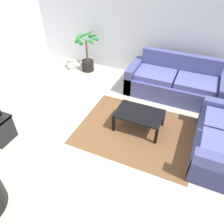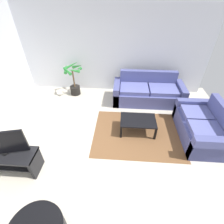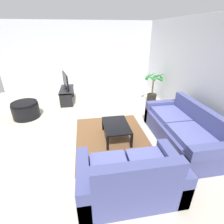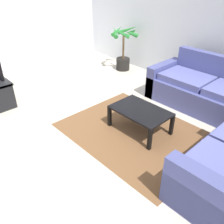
{
  "view_description": "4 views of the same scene",
  "coord_description": "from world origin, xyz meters",
  "px_view_note": "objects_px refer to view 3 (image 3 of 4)",
  "views": [
    {
      "loc": [
        1.55,
        -2.22,
        2.93
      ],
      "look_at": [
        0.3,
        0.6,
        0.44
      ],
      "focal_mm": 34.75,
      "sensor_mm": 36.0,
      "label": 1
    },
    {
      "loc": [
        0.33,
        -2.24,
        2.98
      ],
      "look_at": [
        0.11,
        0.73,
        0.67
      ],
      "focal_mm": 26.01,
      "sensor_mm": 36.0,
      "label": 2
    },
    {
      "loc": [
        4.05,
        0.2,
        2.33
      ],
      "look_at": [
        0.59,
        0.78,
        0.62
      ],
      "focal_mm": 26.76,
      "sensor_mm": 36.0,
      "label": 3
    },
    {
      "loc": [
        2.77,
        -1.64,
        2.24
      ],
      "look_at": [
        0.69,
        0.32,
        0.52
      ],
      "focal_mm": 38.81,
      "sensor_mm": 36.0,
      "label": 4
    }
  ],
  "objects_px": {
    "tv_stand": "(67,93)",
    "couch_loveseat": "(130,179)",
    "tv": "(66,81)",
    "coffee_table": "(116,126)",
    "potted_palm": "(153,89)",
    "couch_main": "(181,130)",
    "ottoman": "(26,110)"
  },
  "relations": [
    {
      "from": "tv",
      "to": "potted_palm",
      "type": "height_order",
      "value": "potted_palm"
    },
    {
      "from": "couch_main",
      "to": "potted_palm",
      "type": "height_order",
      "value": "potted_palm"
    },
    {
      "from": "potted_palm",
      "to": "ottoman",
      "type": "bearing_deg",
      "value": -82.67
    },
    {
      "from": "couch_main",
      "to": "couch_loveseat",
      "type": "xyz_separation_m",
      "value": [
        1.14,
        -1.51,
        -0.0
      ]
    },
    {
      "from": "couch_loveseat",
      "to": "tv",
      "type": "bearing_deg",
      "value": -163.31
    },
    {
      "from": "couch_main",
      "to": "tv_stand",
      "type": "relative_size",
      "value": 1.96
    },
    {
      "from": "couch_loveseat",
      "to": "coffee_table",
      "type": "height_order",
      "value": "couch_loveseat"
    },
    {
      "from": "tv_stand",
      "to": "potted_palm",
      "type": "relative_size",
      "value": 1.03
    },
    {
      "from": "tv",
      "to": "ottoman",
      "type": "distance_m",
      "value": 1.64
    },
    {
      "from": "couch_main",
      "to": "tv_stand",
      "type": "distance_m",
      "value": 4.04
    },
    {
      "from": "ottoman",
      "to": "coffee_table",
      "type": "bearing_deg",
      "value": 58.11
    },
    {
      "from": "couch_loveseat",
      "to": "potted_palm",
      "type": "xyz_separation_m",
      "value": [
        -3.57,
        1.79,
        0.2
      ]
    },
    {
      "from": "tv",
      "to": "tv_stand",
      "type": "bearing_deg",
      "value": -76.32
    },
    {
      "from": "couch_loveseat",
      "to": "tv_stand",
      "type": "relative_size",
      "value": 1.43
    },
    {
      "from": "tv_stand",
      "to": "coffee_table",
      "type": "relative_size",
      "value": 1.25
    },
    {
      "from": "coffee_table",
      "to": "potted_palm",
      "type": "xyz_separation_m",
      "value": [
        -2.04,
        1.71,
        0.18
      ]
    },
    {
      "from": "potted_palm",
      "to": "ottoman",
      "type": "xyz_separation_m",
      "value": [
        0.53,
        -4.14,
        -0.26
      ]
    },
    {
      "from": "tv",
      "to": "coffee_table",
      "type": "relative_size",
      "value": 1.02
    },
    {
      "from": "potted_palm",
      "to": "couch_main",
      "type": "bearing_deg",
      "value": -6.6
    },
    {
      "from": "tv_stand",
      "to": "ottoman",
      "type": "height_order",
      "value": "tv_stand"
    },
    {
      "from": "couch_main",
      "to": "potted_palm",
      "type": "distance_m",
      "value": 2.45
    },
    {
      "from": "tv_stand",
      "to": "potted_palm",
      "type": "bearing_deg",
      "value": 80.04
    },
    {
      "from": "couch_loveseat",
      "to": "tv",
      "type": "distance_m",
      "value": 4.31
    },
    {
      "from": "tv_stand",
      "to": "tv",
      "type": "distance_m",
      "value": 0.46
    },
    {
      "from": "potted_palm",
      "to": "tv",
      "type": "bearing_deg",
      "value": -99.98
    },
    {
      "from": "couch_main",
      "to": "ottoman",
      "type": "relative_size",
      "value": 2.87
    },
    {
      "from": "tv_stand",
      "to": "couch_loveseat",
      "type": "bearing_deg",
      "value": 16.73
    },
    {
      "from": "couch_loveseat",
      "to": "tv_stand",
      "type": "bearing_deg",
      "value": -163.27
    },
    {
      "from": "coffee_table",
      "to": "potted_palm",
      "type": "height_order",
      "value": "potted_palm"
    },
    {
      "from": "couch_main",
      "to": "tv_stand",
      "type": "height_order",
      "value": "couch_main"
    },
    {
      "from": "couch_main",
      "to": "tv",
      "type": "distance_m",
      "value": 4.06
    },
    {
      "from": "tv",
      "to": "coffee_table",
      "type": "bearing_deg",
      "value": 26.89
    }
  ]
}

